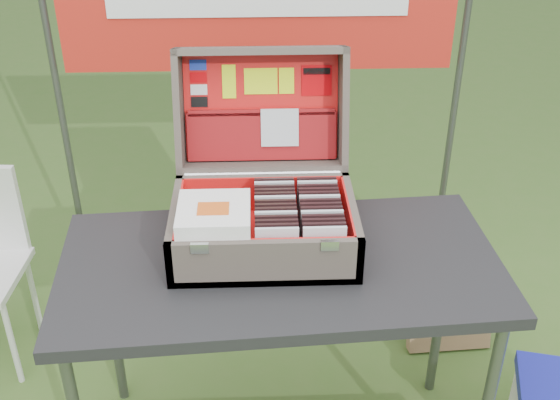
{
  "coord_description": "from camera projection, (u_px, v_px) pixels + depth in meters",
  "views": [
    {
      "loc": [
        -0.01,
        -1.7,
        2.06
      ],
      "look_at": [
        0.05,
        0.1,
        0.98
      ],
      "focal_mm": 45.0,
      "sensor_mm": 36.0,
      "label": 1
    }
  ],
  "objects": [
    {
      "name": "cd_right_1",
      "position": [
        324.0,
        244.0,
        2.01
      ],
      "size": [
        0.12,
        0.01,
        0.14
      ],
      "primitive_type": "cube",
      "color": "black",
      "rests_on": "suitcase_liner_floor"
    },
    {
      "name": "suitcase_lid_liner",
      "position": [
        261.0,
        107.0,
        2.32
      ],
      "size": [
        0.51,
        0.1,
        0.34
      ],
      "primitive_type": "cube",
      "rotation": [
        -1.85,
        0.0,
        0.0
      ],
      "color": "red",
      "rests_on": "suitcase_lid_back"
    },
    {
      "name": "songbook_8",
      "position": [
        213.0,
        208.0,
        2.0
      ],
      "size": [
        0.21,
        0.21,
        0.0
      ],
      "primitive_type": "cube",
      "color": "white",
      "rests_on": "suitcase_base_wall_front"
    },
    {
      "name": "suitcase_lid_back",
      "position": [
        261.0,
        107.0,
        2.34
      ],
      "size": [
        0.56,
        0.13,
        0.39
      ],
      "primitive_type": "cube",
      "rotation": [
        -1.85,
        0.0,
        0.0
      ],
      "color": "#5F554B",
      "rests_on": "suitcase_base_wall_back"
    },
    {
      "name": "suitcase_liner_wall_left",
      "position": [
        180.0,
        226.0,
        2.11
      ],
      "size": [
        0.01,
        0.35,
        0.13
      ],
      "primitive_type": "cube",
      "color": "red",
      "rests_on": "suitcase_base_bottom"
    },
    {
      "name": "suitcase_base_wall_back",
      "position": [
        263.0,
        196.0,
        2.28
      ],
      "size": [
        0.56,
        0.02,
        0.15
      ],
      "primitive_type": "cube",
      "color": "#5F554B",
      "rests_on": "table_top"
    },
    {
      "name": "cd_left_1",
      "position": [
        277.0,
        245.0,
        2.0
      ],
      "size": [
        0.12,
        0.01,
        0.14
      ],
      "primitive_type": "cube",
      "color": "black",
      "rests_on": "suitcase_liner_floor"
    },
    {
      "name": "cd_right_8",
      "position": [
        319.0,
        215.0,
        2.14
      ],
      "size": [
        0.12,
        0.01,
        0.14
      ],
      "primitive_type": "cube",
      "color": "silver",
      "rests_on": "suitcase_liner_floor"
    },
    {
      "name": "table_leg_bl",
      "position": [
        112.0,
        318.0,
        2.53
      ],
      "size": [
        0.04,
        0.04,
        0.78
      ],
      "primitive_type": "cylinder",
      "color": "#59595B",
      "rests_on": "ground"
    },
    {
      "name": "suitcase_lid_rim_left",
      "position": [
        179.0,
        111.0,
        2.27
      ],
      "size": [
        0.02,
        0.25,
        0.42
      ],
      "primitive_type": "cube",
      "rotation": [
        -1.85,
        0.0,
        0.0
      ],
      "color": "#5F554B",
      "rests_on": "suitcase_lid_back"
    },
    {
      "name": "cd_right_3",
      "position": [
        322.0,
        235.0,
        2.04
      ],
      "size": [
        0.12,
        0.01,
        0.14
      ],
      "primitive_type": "cube",
      "color": "black",
      "rests_on": "suitcase_liner_floor"
    },
    {
      "name": "lid_sticker_cc_b",
      "position": [
        198.0,
        77.0,
        2.29
      ],
      "size": [
        0.05,
        0.01,
        0.03
      ],
      "primitive_type": "cube",
      "rotation": [
        -1.85,
        0.0,
        0.0
      ],
      "color": "#CB0005",
      "rests_on": "suitcase_lid_liner"
    },
    {
      "name": "cd_right_0",
      "position": [
        324.0,
        248.0,
        1.99
      ],
      "size": [
        0.12,
        0.01,
        0.14
      ],
      "primitive_type": "cube",
      "color": "silver",
      "rests_on": "suitcase_liner_floor"
    },
    {
      "name": "banner",
      "position": [
        258.0,
        4.0,
        2.78
      ],
      "size": [
        1.6,
        0.02,
        0.55
      ],
      "primitive_type": "cube",
      "color": "red",
      "rests_on": "banner_post_left"
    },
    {
      "name": "suitcase_base_wall_left",
      "position": [
        176.0,
        229.0,
        2.12
      ],
      "size": [
        0.02,
        0.4,
        0.15
      ],
      "primitive_type": "cube",
      "color": "#5F554B",
      "rests_on": "table_top"
    },
    {
      "name": "cd_right_7",
      "position": [
        320.0,
        219.0,
        2.12
      ],
      "size": [
        0.12,
        0.01,
        0.14
      ],
      "primitive_type": "cube",
      "color": "black",
      "rests_on": "suitcase_liner_floor"
    },
    {
      "name": "songbook_1",
      "position": [
        214.0,
        218.0,
        2.01
      ],
      "size": [
        0.21,
        0.21,
        0.0
      ],
      "primitive_type": "cube",
      "color": "white",
      "rests_on": "suitcase_base_wall_front"
    },
    {
      "name": "suitcase_pocket_cd",
      "position": [
        280.0,
        128.0,
        2.31
      ],
      "size": [
        0.12,
        0.04,
        0.12
      ],
      "primitive_type": "cube",
      "rotation": [
        -1.85,
        0.0,
        0.0
      ],
      "color": "silver",
      "rests_on": "suitcase_lid_pocket"
    },
    {
      "name": "cd_left_0",
      "position": [
        277.0,
        249.0,
        1.98
      ],
      "size": [
        0.12,
        0.01,
        0.14
      ],
      "primitive_type": "cube",
      "color": "silver",
      "rests_on": "suitcase_liner_floor"
    },
    {
      "name": "cd_left_12",
      "position": [
        274.0,
        201.0,
        2.21
      ],
      "size": [
        0.12,
        0.01,
        0.14
      ],
      "primitive_type": "cube",
      "color": "silver",
      "rests_on": "suitcase_liner_floor"
    },
    {
      "name": "cd_right_5",
      "position": [
        321.0,
        227.0,
        2.08
      ],
      "size": [
        0.12,
        0.01,
        0.14
      ],
      "primitive_type": "cube",
      "color": "black",
      "rests_on": "suitcase_liner_floor"
    },
    {
      "name": "suitcase_base_bottom",
      "position": [
        264.0,
        244.0,
        2.16
      ],
      "size": [
        0.56,
        0.4,
        0.02
      ],
      "primitive_type": "cube",
      "color": "#5F554B",
      "rests_on": "table_top"
    },
    {
      "name": "suitcase_latch_left",
      "position": [
        200.0,
        248.0,
        1.91
      ],
      "size": [
        0.05,
        0.01,
        0.03
      ],
      "primitive_type": "cube",
      "color": "silver",
      "rests_on": "suitcase_base_wall_front"
    },
    {
      "name": "cd_left_9",
      "position": [
        275.0,
        212.0,
        2.15
      ],
      "size": [
        0.12,
        0.01,
        0.14
      ],
      "primitive_type": "cube",
      "color": "black",
      "rests_on": "suitcase_liner_floor"
    },
    {
      "name": "chair_leg_fr",
      "position": [
        12.0,
        342.0,
        2.7
      ],
      "size": [
        0.02,
        0.02,
        0.41
      ],
      "primitive_type": "cylinder",
      "color": "silver",
      "rests_on": "ground"
    },
    {
      "name": "songbook_6",
      "position": [
        214.0,
        211.0,
        2.0
      ],
      "size": [
        0.21,
        0.21,
        0.0
      ],
      "primitive_type": "cube",
      "color": "white",
      "rests_on": "suitcase_base_wall_front"
    },
    {
      "name": "songbook_2",
      "position": [
        214.0,
        217.0,
        2.01
      ],
      "size": [
        0.21,
        0.21,
        0.0
      ],
      "primitive_type": "cube",
      "color": "white",
      "rests_on": "suitcase_base_wall_front"
    },
    {
      "name": "suitcase_pocket_edge",
      "position": [
        261.0,
        112.0,
        2.3
      ],
      "size": [
        0.48,
        0.02,
        0.02
      ],
      "primitive_type": "cube",
      "rotation": [
        -1.85,
        0.0,
        0.0
      ],
      "color": "maroon",
      "rests_on": "suitcase_lid_pocket"
    },
    {
      "name": "lid_sticker_cc_a",
      "position": [
        198.0,
        65.0,
        2.28
      ],
      "size": [
        0.05,
        0.01,
        0.03
      ],
      "primitive_type": "cube",
      "rotation": [
        -1.85,
        0.0,
        0.0
      ],
      "color": "#1933B2",
      "rests_on": "suitcase_lid_liner"
    },
    {
      "name": "suitcase_base_wall_front",
      "position": [
        265.0,
        263.0,
        1.96
      ],
      "size": [
        0.56,
        0.02,
        0.15
      ],
      "primitive_type": "cube",
      "color": "#5F554B",
      "rests_on": "table_top"
    },
    {
      "name": "cd_right_4",
      "position": [
        322.0,
        231.0,
        2.06
      ],
      "size": [
        0.12,
        0.01,
        0.14
      ],
      "primitive_type": "cube",
      "color": "silver",
      "rests_on": "suitcase_liner_floor"
    },
    {
      "name": "suitcase_liner_floor",
      "position": [
        264.0,
        240.0,
        2.15
      ],
      "size": [
        0.51,
        0.35,
        0.01
      ],
      "primitive_type": "cube",
      "color": "red",
      "rests_on": "suitcase_base_bottom"
    },
    {
      "name": "cd_right_10",
      "position": [
        318.0,
        208.0,
        2.17
      ],
      "size": [
        0.12,
        0.01,
        0.14
      ],
      "primitive_type": "cube",
      "color": "black",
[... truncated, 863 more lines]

